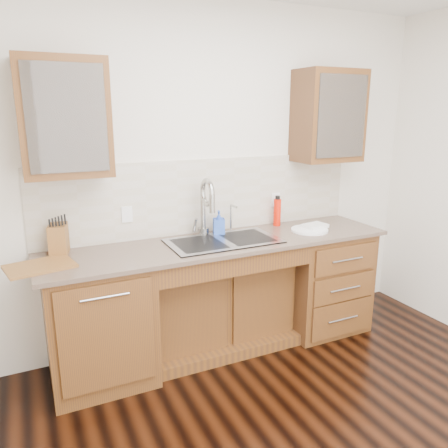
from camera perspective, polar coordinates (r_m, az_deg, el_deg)
name	(u,v)px	position (r m, az deg, el deg)	size (l,w,h in m)	color
wall_back	(203,177)	(3.56, -2.76, 6.15)	(4.00, 0.10, 2.70)	silver
base_cabinet_left	(99,321)	(3.26, -15.98, -12.11)	(0.70, 0.62, 0.88)	#593014
base_cabinet_center	(217,303)	(3.61, -0.89, -10.33)	(1.20, 0.44, 0.70)	#593014
base_cabinet_right	(320,278)	(3.96, 12.37, -6.94)	(0.70, 0.62, 0.88)	#593014
countertop	(223,243)	(3.33, -0.18, -2.49)	(2.70, 0.65, 0.03)	#84705B
backsplash	(206,196)	(3.53, -2.35, 3.69)	(2.70, 0.02, 0.59)	beige
sink	(223,252)	(3.34, -0.07, -3.70)	(0.84, 0.46, 0.19)	#9E9EA5
faucet	(203,211)	(3.43, -2.76, 1.76)	(0.04, 0.04, 0.40)	#999993
filter_tap	(231,217)	(3.56, 0.91, 0.92)	(0.02, 0.02, 0.24)	#999993
upper_cabinet_left	(64,118)	(3.05, -20.19, 12.84)	(0.55, 0.34, 0.75)	#593014
upper_cabinet_right	(328,116)	(3.87, 13.43, 13.52)	(0.55, 0.34, 0.75)	#593014
outlet_left	(127,214)	(3.34, -12.56, 1.24)	(0.08, 0.01, 0.12)	white
outlet_right	(276,200)	(3.83, 6.75, 3.17)	(0.08, 0.01, 0.12)	white
soap_bottle	(219,223)	(3.47, -0.68, 0.15)	(0.09, 0.09, 0.20)	blue
water_bottle	(277,212)	(3.77, 6.96, 1.51)	(0.06, 0.06, 0.23)	red
plate	(310,230)	(3.67, 11.11, -0.76)	(0.30, 0.30, 0.02)	white
dish_towel	(315,226)	(3.71, 11.79, -0.25)	(0.19, 0.14, 0.03)	silver
knife_block	(59,239)	(3.22, -20.78, -1.86)	(0.11, 0.19, 0.21)	brown
cutting_board	(40,266)	(3.01, -22.93, -5.10)	(0.40, 0.28, 0.02)	olive
cup_left_a	(39,127)	(3.04, -23.04, 11.64)	(0.13, 0.13, 0.10)	silver
cup_left_b	(81,126)	(3.06, -18.14, 12.10)	(0.11, 0.11, 0.10)	silver
cup_right_a	(320,123)	(3.82, 12.48, 12.72)	(0.11, 0.11, 0.09)	white
cup_right_b	(341,123)	(3.96, 15.05, 12.63)	(0.10, 0.10, 0.09)	white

